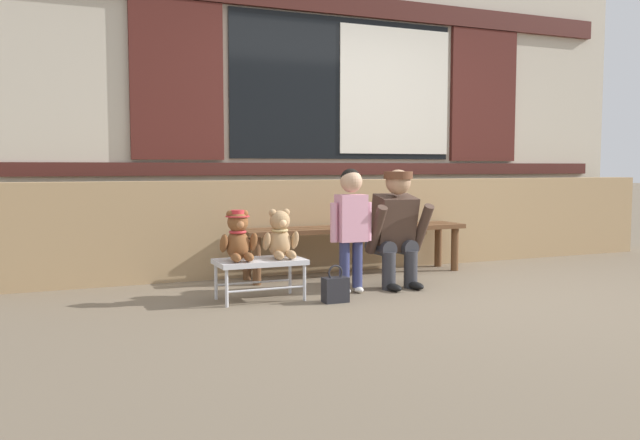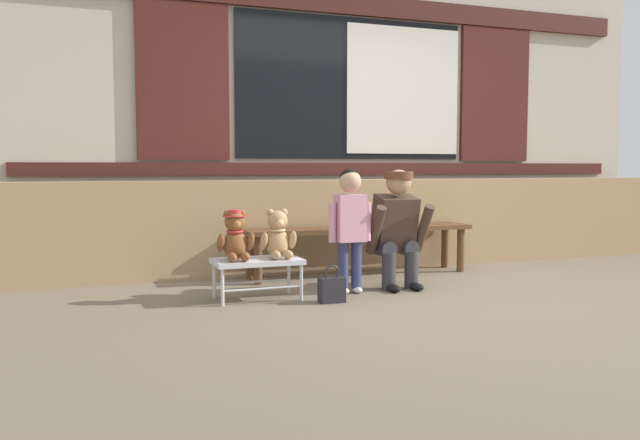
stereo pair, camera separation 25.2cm
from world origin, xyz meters
name	(u,v)px [view 1 (the left image)]	position (x,y,z in m)	size (l,w,h in m)	color
ground_plane	(446,293)	(0.00, 0.00, 0.00)	(60.00, 60.00, 0.00)	#756651
brick_low_wall	(363,224)	(0.00, 1.43, 0.42)	(6.76, 0.25, 0.85)	tan
shop_facade	(341,97)	(0.00, 1.94, 1.68)	(6.89, 0.26, 3.33)	beige
wooden_bench_long	(355,234)	(-0.26, 1.06, 0.37)	(2.10, 0.40, 0.44)	brown
small_display_bench	(260,264)	(-1.40, 0.32, 0.27)	(0.64, 0.36, 0.30)	silver
teddy_bear_with_hat	(238,237)	(-1.56, 0.32, 0.47)	(0.28, 0.27, 0.36)	brown
teddy_bear_plain	(280,236)	(-1.24, 0.32, 0.46)	(0.28, 0.26, 0.36)	tan
child_standing	(351,216)	(-0.67, 0.31, 0.59)	(0.35, 0.18, 0.96)	navy
adult_crouching	(396,228)	(-0.22, 0.40, 0.48)	(0.50, 0.49, 0.95)	#333338
handbag_on_ground	(335,289)	(-0.93, 0.03, 0.10)	(0.18, 0.11, 0.27)	#232328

